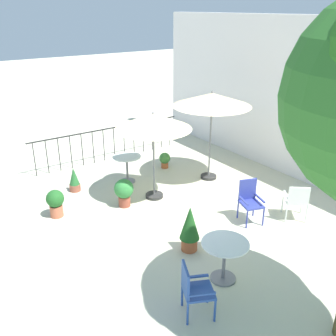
# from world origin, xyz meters

# --- Properties ---
(ground_plane) EXTENTS (60.00, 60.00, 0.00)m
(ground_plane) POSITION_xyz_m (0.00, 0.00, 0.00)
(ground_plane) COLOR beige
(villa_facade) EXTENTS (10.57, 0.30, 4.25)m
(villa_facade) POSITION_xyz_m (0.00, 3.77, 2.13)
(villa_facade) COLOR white
(villa_facade) RESTS_ON ground
(terrace_railing) EXTENTS (0.03, 4.93, 1.01)m
(terrace_railing) POSITION_xyz_m (-3.57, -0.00, 0.68)
(terrace_railing) COLOR black
(terrace_railing) RESTS_ON ground
(patio_umbrella_0) EXTENTS (1.82, 1.82, 2.21)m
(patio_umbrella_0) POSITION_xyz_m (-0.60, -0.24, 1.94)
(patio_umbrella_0) COLOR #2D2D2D
(patio_umbrella_0) RESTS_ON ground
(patio_umbrella_1) EXTENTS (2.06, 2.06, 2.45)m
(patio_umbrella_1) POSITION_xyz_m (-0.72, 1.64, 2.19)
(patio_umbrella_1) COLOR #2D2D2D
(patio_umbrella_1) RESTS_ON ground
(cafe_table_0) EXTENTS (0.82, 0.82, 0.75)m
(cafe_table_0) POSITION_xyz_m (2.73, -0.94, 0.53)
(cafe_table_0) COLOR white
(cafe_table_0) RESTS_ON ground
(cafe_table_1) EXTENTS (0.75, 0.75, 0.74)m
(cafe_table_1) POSITION_xyz_m (-1.79, -0.35, 0.52)
(cafe_table_1) COLOR white
(cafe_table_1) RESTS_ON ground
(patio_chair_0) EXTENTS (0.67, 0.67, 0.86)m
(patio_chair_0) POSITION_xyz_m (2.10, 1.77, 0.50)
(patio_chair_0) COLOR white
(patio_chair_0) RESTS_ON ground
(patio_chair_1) EXTENTS (0.60, 0.60, 0.89)m
(patio_chair_1) POSITION_xyz_m (3.09, -1.89, 0.51)
(patio_chair_1) COLOR #254796
(patio_chair_1) RESTS_ON ground
(patio_chair_2) EXTENTS (0.59, 0.56, 0.95)m
(patio_chair_2) POSITION_xyz_m (1.53, 0.90, 0.53)
(patio_chair_2) COLOR #323D96
(patio_chair_2) RESTS_ON ground
(potted_plant_0) EXTENTS (0.46, 0.46, 0.69)m
(potted_plant_0) POSITION_xyz_m (-0.62, -1.08, 0.40)
(potted_plant_0) COLOR brown
(potted_plant_0) RESTS_ON ground
(potted_plant_1) EXTENTS (0.33, 0.33, 0.47)m
(potted_plant_1) POSITION_xyz_m (-2.03, 1.04, 0.26)
(potted_plant_1) COLOR #B85A2F
(potted_plant_1) RESTS_ON ground
(potted_plant_2) EXTENTS (0.41, 0.40, 0.65)m
(potted_plant_2) POSITION_xyz_m (-1.06, -2.59, 0.37)
(potted_plant_2) COLOR #BD6345
(potted_plant_2) RESTS_ON ground
(potted_plant_3) EXTENTS (0.40, 0.40, 0.96)m
(potted_plant_3) POSITION_xyz_m (1.69, -0.89, 0.51)
(potted_plant_3) COLOR #A55330
(potted_plant_3) RESTS_ON ground
(potted_plant_4) EXTENTS (0.28, 0.28, 0.65)m
(potted_plant_4) POSITION_xyz_m (-2.07, -1.75, 0.31)
(potted_plant_4) COLOR #954F3D
(potted_plant_4) RESTS_ON ground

